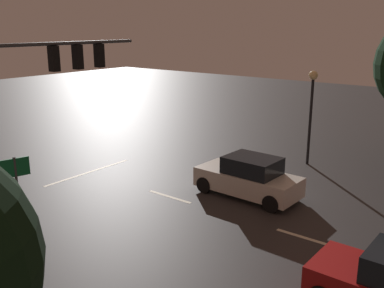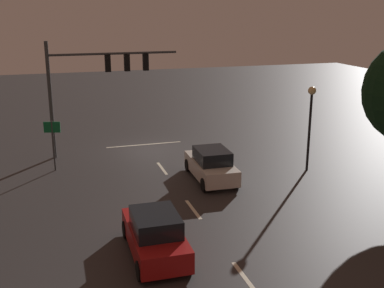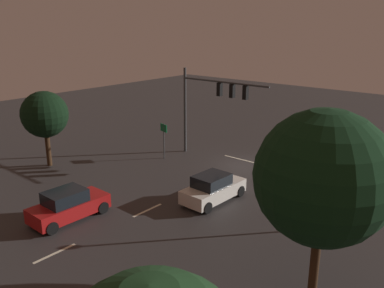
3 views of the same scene
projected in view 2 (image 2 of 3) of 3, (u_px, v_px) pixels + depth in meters
The scene contains 10 objects.
ground_plane at pixel (148, 149), 30.92m from camera, with size 80.00×80.00×0.00m, color #2D2B2B.
traffic_signal_assembly at pixel (97, 75), 28.68m from camera, with size 7.78×0.47×6.95m.
lane_dash_far at pixel (162, 168), 27.24m from camera, with size 2.20×0.16×0.01m, color beige.
lane_dash_mid at pixel (193, 209), 21.72m from camera, with size 2.20×0.16×0.01m, color beige.
lane_dash_near at pixel (245, 278), 16.20m from camera, with size 2.20×0.16×0.01m, color beige.
stop_bar at pixel (144, 145), 31.95m from camera, with size 5.00×0.16×0.01m, color beige.
car_approaching at pixel (211, 165), 25.31m from camera, with size 2.03×4.42×1.70m.
car_distant at pixel (155, 235), 17.58m from camera, with size 1.96×4.39×1.70m.
street_lamp_left_kerb at pixel (311, 112), 26.07m from camera, with size 0.44×0.44×4.71m.
route_sign at pixel (53, 135), 26.38m from camera, with size 0.88×0.30×2.84m.
Camera 2 is at (5.90, 29.19, 8.81)m, focal length 45.02 mm.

